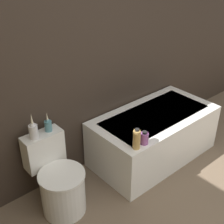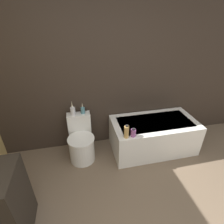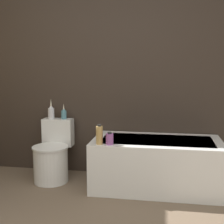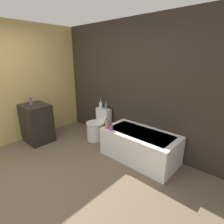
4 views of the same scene
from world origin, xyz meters
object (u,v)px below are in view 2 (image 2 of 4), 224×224
vase_gold (73,110)px  shampoo_bottle_short (133,133)px  shampoo_bottle_tall (126,132)px  toilet (81,143)px  bathtub (153,135)px  vase_silver (83,110)px

vase_gold → shampoo_bottle_short: bearing=-32.9°
shampoo_bottle_tall → toilet: bearing=152.2°
bathtub → vase_silver: bearing=167.1°
toilet → vase_gold: 0.54m
vase_gold → vase_silver: 0.16m
vase_silver → toilet: bearing=-109.3°
shampoo_bottle_tall → shampoo_bottle_short: bearing=3.0°
bathtub → toilet: size_ratio=2.00×
vase_silver → shampoo_bottle_tall: size_ratio=0.91×
toilet → bathtub: bearing=-1.9°
shampoo_bottle_tall → bathtub: bearing=27.1°
bathtub → shampoo_bottle_short: (-0.48, -0.29, 0.33)m
bathtub → toilet: (-1.22, 0.04, 0.01)m
toilet → vase_gold: size_ratio=2.84×
shampoo_bottle_short → bathtub: bearing=31.6°
vase_gold → shampoo_bottle_short: (0.83, -0.53, -0.18)m
toilet → shampoo_bottle_tall: shampoo_bottle_tall is taller
vase_silver → bathtub: bearing=-12.9°
bathtub → vase_silver: 1.27m
bathtub → vase_silver: vase_silver is taller
bathtub → shampoo_bottle_short: size_ratio=10.61×
toilet → shampoo_bottle_short: toilet is taller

